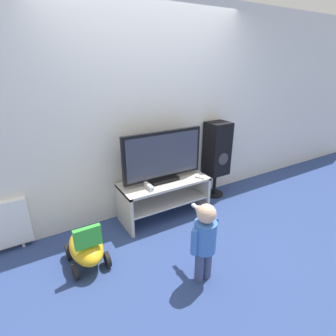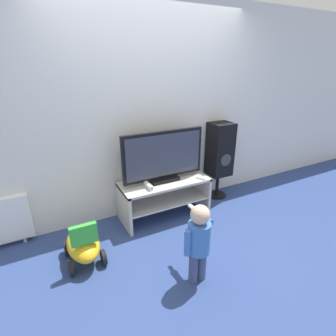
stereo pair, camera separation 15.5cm
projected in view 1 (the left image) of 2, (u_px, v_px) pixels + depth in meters
name	position (u px, v px, depth m)	size (l,w,h in m)	color
ground_plane	(174.00, 224.00, 3.26)	(16.00, 16.00, 0.00)	navy
wall_back	(151.00, 112.00, 3.22)	(10.00, 0.06, 2.60)	silver
tv_stand	(164.00, 193.00, 3.33)	(1.12, 0.47, 0.50)	beige
television	(163.00, 157.00, 3.17)	(1.05, 0.20, 0.63)	black
game_console	(149.00, 186.00, 3.06)	(0.04, 0.19, 0.05)	white
remote_primary	(200.00, 177.00, 3.34)	(0.08, 0.13, 0.03)	white
child	(204.00, 236.00, 2.28)	(0.30, 0.45, 0.78)	#3F4C72
speaker_tower	(217.00, 150.00, 3.73)	(0.31, 0.29, 1.11)	black
ride_on_toy	(86.00, 247.00, 2.56)	(0.35, 0.56, 0.50)	gold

